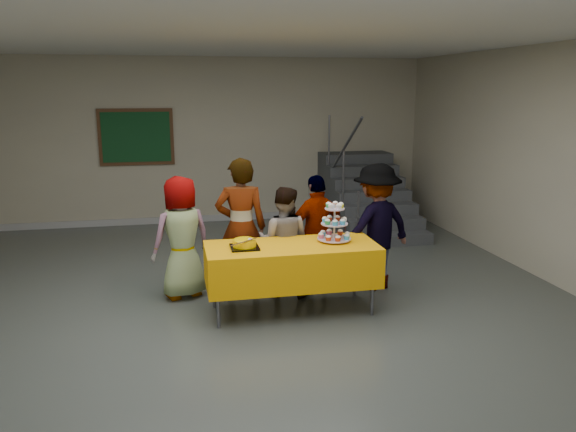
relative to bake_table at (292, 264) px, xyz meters
name	(u,v)px	position (x,y,z in m)	size (l,w,h in m)	color
room_shell	(244,121)	(-0.55, -0.37, 1.57)	(10.00, 10.04, 3.02)	#4C514C
bake_table	(292,264)	(0.00, 0.00, 0.00)	(1.88, 0.78, 0.77)	#595960
cupcake_stand	(334,225)	(0.50, 0.06, 0.39)	(0.38, 0.38, 0.44)	silver
bear_cake	(244,243)	(-0.52, -0.02, 0.27)	(0.32, 0.36, 0.12)	black
schoolchild_a	(182,237)	(-1.17, 0.73, 0.17)	(0.71, 0.46, 1.46)	slate
schoolchild_b	(241,227)	(-0.47, 0.65, 0.28)	(0.61, 0.40, 1.66)	slate
schoolchild_c	(284,242)	(0.02, 0.54, 0.11)	(0.64, 0.50, 1.32)	slate
schoolchild_d	(317,231)	(0.49, 0.75, 0.15)	(0.83, 0.35, 1.41)	slate
schoolchild_e	(376,227)	(1.17, 0.54, 0.22)	(1.01, 0.58, 1.56)	slate
staircase	(364,199)	(2.15, 3.74, -0.07)	(1.30, 2.40, 2.04)	#424447
noticeboard	(136,137)	(-1.84, 4.57, 1.04)	(1.30, 0.05, 1.00)	#472B16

